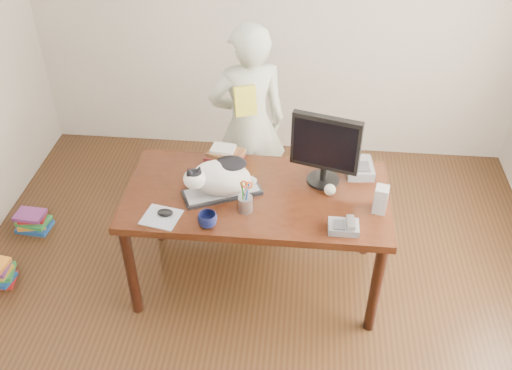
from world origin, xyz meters
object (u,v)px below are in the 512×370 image
(desk, at_px, (258,204))
(speaker, at_px, (381,199))
(keyboard, at_px, (222,192))
(phone, at_px, (344,226))
(monitor, at_px, (325,147))
(mouse, at_px, (165,213))
(cat, at_px, (219,177))
(coffee_mug, at_px, (207,220))
(baseball, at_px, (330,190))
(pen_cup, at_px, (245,202))
(book_stack, at_px, (225,154))
(book_pile_b, at_px, (33,221))
(person, at_px, (248,125))
(calculator, at_px, (359,168))

(desk, distance_m, speaker, 0.78)
(keyboard, height_order, phone, phone)
(monitor, distance_m, mouse, 1.01)
(cat, relative_size, coffee_mug, 3.96)
(monitor, xyz_separation_m, baseball, (0.04, -0.11, -0.23))
(desk, relative_size, pen_cup, 7.32)
(cat, xyz_separation_m, book_stack, (-0.02, 0.37, -0.09))
(keyboard, xyz_separation_m, pen_cup, (0.16, -0.14, 0.05))
(speaker, distance_m, baseball, 0.32)
(speaker, relative_size, book_pile_b, 0.65)
(desk, relative_size, mouse, 15.43)
(pen_cup, xyz_separation_m, coffee_mug, (-0.20, -0.15, -0.02))
(baseball, xyz_separation_m, book_pile_b, (-2.16, 0.32, -0.71))
(monitor, bearing_deg, book_stack, 178.52)
(desk, xyz_separation_m, speaker, (0.72, -0.17, 0.23))
(cat, height_order, speaker, cat)
(pen_cup, distance_m, book_stack, 0.54)
(mouse, bearing_deg, baseball, 28.38)
(monitor, relative_size, book_stack, 1.76)
(keyboard, height_order, book_stack, book_stack)
(desk, distance_m, coffee_mug, 0.51)
(desk, relative_size, keyboard, 3.21)
(desk, distance_m, monitor, 0.57)
(speaker, height_order, baseball, speaker)
(book_stack, bearing_deg, monitor, -1.88)
(desk, height_order, coffee_mug, coffee_mug)
(pen_cup, relative_size, baseball, 3.09)
(person, bearing_deg, coffee_mug, 64.51)
(coffee_mug, xyz_separation_m, baseball, (0.69, 0.35, -0.01))
(coffee_mug, relative_size, calculator, 0.46)
(pen_cup, relative_size, book_pile_b, 0.85)
(monitor, xyz_separation_m, book_stack, (-0.63, 0.19, -0.23))
(pen_cup, bearing_deg, baseball, 21.97)
(phone, relative_size, baseball, 2.40)
(cat, height_order, mouse, cat)
(monitor, relative_size, speaker, 2.82)
(keyboard, xyz_separation_m, book_stack, (-0.03, 0.36, 0.02))
(book_stack, bearing_deg, mouse, -99.09)
(coffee_mug, relative_size, person, 0.07)
(keyboard, xyz_separation_m, mouse, (-0.30, -0.23, 0.01))
(pen_cup, bearing_deg, book_stack, 110.70)
(person, bearing_deg, book_pile_b, -5.08)
(coffee_mug, height_order, speaker, speaker)
(mouse, bearing_deg, book_pile_b, 164.93)
(coffee_mug, height_order, calculator, coffee_mug)
(pen_cup, relative_size, phone, 1.29)
(mouse, distance_m, book_pile_b, 1.53)
(phone, height_order, baseball, phone)
(keyboard, relative_size, book_stack, 1.86)
(phone, xyz_separation_m, book_pile_b, (-2.24, 0.63, -0.70))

